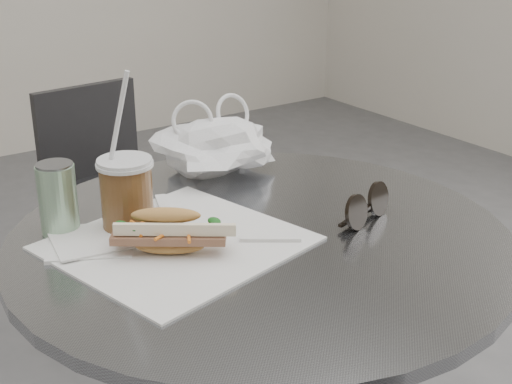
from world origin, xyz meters
TOP-DOWN VIEW (x-y plane):
  - cafe_table at (0.00, 0.20)m, footprint 0.76×0.76m
  - chair_far at (0.17, 1.14)m, footprint 0.39×0.40m
  - sandwich_paper at (-0.12, 0.24)m, footprint 0.38×0.37m
  - banh_mi at (-0.15, 0.22)m, footprint 0.20×0.18m
  - iced_coffee at (-0.16, 0.32)m, footprint 0.08×0.08m
  - sunglasses at (0.16, 0.14)m, footprint 0.12×0.06m
  - plastic_bag at (0.08, 0.44)m, footprint 0.24×0.20m
  - napkin_stack at (-0.22, 0.31)m, footprint 0.16×0.16m
  - drink_can at (-0.25, 0.38)m, footprint 0.06×0.06m

SIDE VIEW (x-z plane):
  - chair_far at x=0.17m, z-range -0.04..0.70m
  - cafe_table at x=0.00m, z-range 0.10..0.84m
  - sandwich_paper at x=-0.12m, z-range 0.74..0.74m
  - napkin_stack at x=-0.22m, z-range 0.74..0.75m
  - sunglasses at x=0.16m, z-range 0.73..0.79m
  - banh_mi at x=-0.15m, z-range 0.74..0.81m
  - plastic_bag at x=0.08m, z-range 0.74..0.84m
  - drink_can at x=-0.25m, z-range 0.74..0.85m
  - iced_coffee at x=-0.16m, z-range 0.68..0.92m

